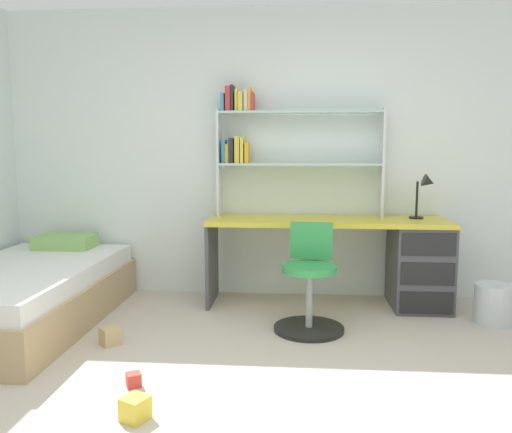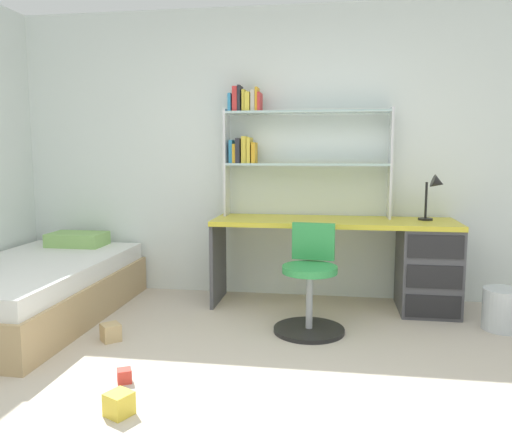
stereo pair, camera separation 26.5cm
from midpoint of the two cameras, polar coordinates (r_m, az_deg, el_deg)
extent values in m
cube|color=silver|center=(4.67, 5.49, 6.96)|extent=(6.03, 0.06, 2.59)
cube|color=gold|center=(4.35, 10.37, -0.61)|extent=(2.02, 0.59, 0.04)
cube|color=#4C4C51|center=(4.51, 20.23, -5.50)|extent=(0.46, 0.56, 0.71)
cube|color=#4C4C51|center=(4.50, -2.55, -5.08)|extent=(0.03, 0.53, 0.71)
cube|color=black|center=(4.29, 20.85, -9.41)|extent=(0.42, 0.01, 0.18)
cube|color=black|center=(4.23, 21.00, -6.34)|extent=(0.42, 0.01, 0.18)
cube|color=black|center=(4.19, 21.14, -3.19)|extent=(0.42, 0.01, 0.18)
cube|color=silver|center=(4.56, -1.62, 6.00)|extent=(0.02, 0.22, 0.93)
cube|color=silver|center=(4.53, 16.39, 5.70)|extent=(0.02, 0.22, 0.93)
cube|color=silver|center=(4.49, 7.35, 5.80)|extent=(1.40, 0.22, 0.02)
cube|color=silver|center=(4.50, 7.45, 11.49)|extent=(1.40, 0.22, 0.02)
cube|color=#338CBF|center=(4.55, -1.05, 7.26)|extent=(0.03, 0.13, 0.20)
cube|color=gold|center=(4.55, -0.65, 7.05)|extent=(0.03, 0.16, 0.17)
cube|color=#26262D|center=(4.54, -0.21, 7.36)|extent=(0.04, 0.19, 0.22)
cube|color=yellow|center=(4.54, 0.43, 7.46)|extent=(0.04, 0.15, 0.23)
cube|color=yellow|center=(4.53, 0.99, 7.40)|extent=(0.03, 0.18, 0.22)
cube|color=gold|center=(4.52, 1.51, 7.12)|extent=(0.03, 0.17, 0.18)
cube|color=#338CBF|center=(4.58, -1.10, 12.57)|extent=(0.03, 0.19, 0.15)
cube|color=red|center=(4.57, -0.54, 12.94)|extent=(0.04, 0.16, 0.21)
cube|color=#26262D|center=(4.57, -0.07, 13.01)|extent=(0.02, 0.17, 0.22)
cube|color=yellow|center=(4.56, 0.37, 12.79)|extent=(0.02, 0.13, 0.18)
cube|color=yellow|center=(4.55, 0.84, 12.66)|extent=(0.04, 0.16, 0.16)
cube|color=beige|center=(4.55, 1.43, 12.79)|extent=(0.04, 0.14, 0.18)
cube|color=gold|center=(4.54, 1.85, 12.92)|extent=(0.02, 0.16, 0.20)
cube|color=red|center=(4.54, 2.15, 12.64)|extent=(0.02, 0.18, 0.16)
cylinder|color=black|center=(4.52, 19.97, -0.28)|extent=(0.12, 0.12, 0.02)
cylinder|color=black|center=(4.51, 20.06, 1.72)|extent=(0.02, 0.02, 0.30)
cone|color=black|center=(4.46, 21.27, 3.55)|extent=(0.12, 0.11, 0.13)
cylinder|color=black|center=(3.87, 7.93, -12.44)|extent=(0.52, 0.52, 0.03)
cylinder|color=#A5A8AD|center=(3.80, 7.98, -9.51)|extent=(0.05, 0.05, 0.44)
cylinder|color=green|center=(3.74, 8.05, -5.88)|extent=(0.40, 0.40, 0.05)
cube|color=green|center=(3.88, 8.37, -2.78)|extent=(0.32, 0.07, 0.28)
cube|color=tan|center=(4.38, -22.08, -8.61)|extent=(1.12, 1.99, 0.31)
cube|color=white|center=(4.33, -22.22, -5.72)|extent=(1.06, 1.93, 0.14)
cube|color=#8CBF66|center=(4.95, -17.86, -2.44)|extent=(0.50, 0.32, 0.12)
cylinder|color=silver|center=(4.31, 27.48, -9.19)|extent=(0.29, 0.29, 0.31)
cube|color=gold|center=(2.77, -12.25, -19.81)|extent=(0.16, 0.16, 0.12)
cube|color=red|center=(3.12, -12.04, -17.03)|extent=(0.11, 0.11, 0.08)
cube|color=tan|center=(3.76, -13.94, -12.46)|extent=(0.17, 0.17, 0.12)
camera|label=1|loc=(0.13, -87.94, 0.26)|focal=35.85mm
camera|label=2|loc=(0.13, 92.06, -0.26)|focal=35.85mm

